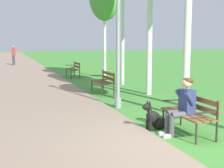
{
  "coord_description": "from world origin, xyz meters",
  "views": [
    {
      "loc": [
        -3.22,
        -5.37,
        2.03
      ],
      "look_at": [
        -0.53,
        2.56,
        0.9
      ],
      "focal_mm": 51.26,
      "sensor_mm": 36.0,
      "label": 1
    }
  ],
  "objects_px": {
    "park_bench_mid": "(104,80)",
    "pedestrian_distant": "(14,55)",
    "park_bench_far": "(74,68)",
    "park_bench_near": "(191,111)",
    "person_seated_on_near_bench": "(183,104)",
    "lamp_post_near": "(118,40)",
    "dog_black": "(155,119)"
  },
  "relations": [
    {
      "from": "dog_black",
      "to": "pedestrian_distant",
      "type": "height_order",
      "value": "pedestrian_distant"
    },
    {
      "from": "dog_black",
      "to": "pedestrian_distant",
      "type": "bearing_deg",
      "value": 96.59
    },
    {
      "from": "park_bench_mid",
      "to": "pedestrian_distant",
      "type": "relative_size",
      "value": 0.91
    },
    {
      "from": "park_bench_near",
      "to": "person_seated_on_near_bench",
      "type": "relative_size",
      "value": 1.2
    },
    {
      "from": "park_bench_far",
      "to": "pedestrian_distant",
      "type": "xyz_separation_m",
      "value": [
        -2.93,
        10.0,
        0.33
      ]
    },
    {
      "from": "park_bench_near",
      "to": "person_seated_on_near_bench",
      "type": "height_order",
      "value": "person_seated_on_near_bench"
    },
    {
      "from": "park_bench_mid",
      "to": "person_seated_on_near_bench",
      "type": "height_order",
      "value": "person_seated_on_near_bench"
    },
    {
      "from": "park_bench_near",
      "to": "park_bench_far",
      "type": "xyz_separation_m",
      "value": [
        -0.11,
        11.76,
        0.0
      ]
    },
    {
      "from": "park_bench_near",
      "to": "dog_black",
      "type": "xyz_separation_m",
      "value": [
        -0.59,
        0.54,
        -0.25
      ]
    },
    {
      "from": "lamp_post_near",
      "to": "dog_black",
      "type": "bearing_deg",
      "value": -90.52
    },
    {
      "from": "park_bench_near",
      "to": "lamp_post_near",
      "type": "distance_m",
      "value": 3.53
    },
    {
      "from": "park_bench_mid",
      "to": "person_seated_on_near_bench",
      "type": "distance_m",
      "value": 5.88
    },
    {
      "from": "park_bench_mid",
      "to": "park_bench_near",
      "type": "bearing_deg",
      "value": -88.42
    },
    {
      "from": "park_bench_far",
      "to": "lamp_post_near",
      "type": "xyz_separation_m",
      "value": [
        -0.45,
        -8.63,
        1.55
      ]
    },
    {
      "from": "park_bench_near",
      "to": "park_bench_mid",
      "type": "distance_m",
      "value": 5.87
    },
    {
      "from": "park_bench_mid",
      "to": "pedestrian_distant",
      "type": "distance_m",
      "value": 16.15
    },
    {
      "from": "person_seated_on_near_bench",
      "to": "pedestrian_distant",
      "type": "distance_m",
      "value": 21.95
    },
    {
      "from": "park_bench_near",
      "to": "park_bench_mid",
      "type": "bearing_deg",
      "value": 91.58
    },
    {
      "from": "park_bench_mid",
      "to": "person_seated_on_near_bench",
      "type": "relative_size",
      "value": 1.2
    },
    {
      "from": "park_bench_near",
      "to": "lamp_post_near",
      "type": "bearing_deg",
      "value": 100.2
    },
    {
      "from": "park_bench_mid",
      "to": "dog_black",
      "type": "height_order",
      "value": "park_bench_mid"
    },
    {
      "from": "park_bench_near",
      "to": "lamp_post_near",
      "type": "xyz_separation_m",
      "value": [
        -0.56,
        3.13,
        1.55
      ]
    },
    {
      "from": "pedestrian_distant",
      "to": "person_seated_on_near_bench",
      "type": "bearing_deg",
      "value": -82.59
    },
    {
      "from": "dog_black",
      "to": "lamp_post_near",
      "type": "xyz_separation_m",
      "value": [
        0.02,
        2.59,
        1.8
      ]
    },
    {
      "from": "person_seated_on_near_bench",
      "to": "pedestrian_distant",
      "type": "xyz_separation_m",
      "value": [
        -2.83,
        21.76,
        0.16
      ]
    },
    {
      "from": "dog_black",
      "to": "park_bench_mid",
      "type": "bearing_deg",
      "value": 85.46
    },
    {
      "from": "park_bench_far",
      "to": "park_bench_near",
      "type": "bearing_deg",
      "value": -89.47
    },
    {
      "from": "park_bench_far",
      "to": "pedestrian_distant",
      "type": "distance_m",
      "value": 10.42
    },
    {
      "from": "dog_black",
      "to": "pedestrian_distant",
      "type": "xyz_separation_m",
      "value": [
        -2.45,
        21.22,
        0.58
      ]
    },
    {
      "from": "lamp_post_near",
      "to": "park_bench_near",
      "type": "bearing_deg",
      "value": -79.8
    },
    {
      "from": "dog_black",
      "to": "park_bench_near",
      "type": "bearing_deg",
      "value": -42.5
    },
    {
      "from": "person_seated_on_near_bench",
      "to": "pedestrian_distant",
      "type": "relative_size",
      "value": 0.76
    }
  ]
}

